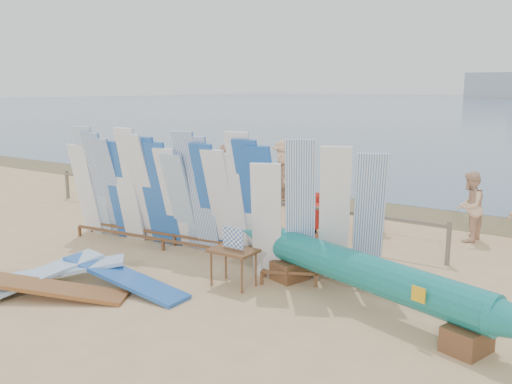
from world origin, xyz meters
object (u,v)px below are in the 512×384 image
Objects in this scene: beachgoer_2 at (225,176)px; beach_chair_right at (305,218)px; beachgoer_3 at (283,170)px; beachgoer_11 at (201,162)px; vendor_table at (233,266)px; flat_board_c at (49,298)px; flat_board_d at (124,288)px; beach_chair_left at (215,204)px; main_surfboard_rack at (168,195)px; beachgoer_1 at (153,169)px; stroller at (322,220)px; flat_board_b at (50,282)px; beachgoer_5 at (284,175)px; beachgoer_8 at (470,207)px; beachgoer_7 at (377,200)px; beachgoer_0 at (126,167)px; beachgoer_extra_1 at (117,165)px; outrigger_canoe at (365,274)px; flat_board_a at (30,290)px; side_surfboard_rack at (318,219)px.

beach_chair_right is at bearing 135.11° from beachgoer_2.
beachgoer_11 is (-3.85, 0.61, -0.10)m from beachgoer_3.
vendor_table is 3.21m from flat_board_c.
beach_chair_left is (-2.27, 5.52, 0.26)m from flat_board_d.
main_surfboard_rack is 3.18× the size of beachgoer_1.
beachgoer_3 reaches higher than stroller.
beachgoer_11 is at bearing 128.48° from stroller.
beachgoer_5 is at bearing 135.27° from flat_board_b.
main_surfboard_rack reaches higher than beachgoer_2.
beachgoer_2 reaches higher than vendor_table.
flat_board_d is 7.95m from beachgoer_8.
beachgoer_7 is at bearing 148.67° from beachgoer_2.
beachgoer_1 reaches higher than beach_chair_right.
beachgoer_2 is at bearing 96.73° from beach_chair_left.
vendor_table is 5.11m from beachgoer_7.
beachgoer_0 is (-4.23, 0.61, 0.65)m from beach_chair_left.
flat_board_b is 6.18m from beach_chair_left.
beachgoer_3 is 3.90m from beachgoer_11.
beachgoer_8 is at bearing 63.22° from vendor_table.
beachgoer_2 is 1.21× the size of beachgoer_extra_1.
beachgoer_11 reaches higher than flat_board_d.
beachgoer_extra_1 is 0.91× the size of beachgoer_11.
beachgoer_5 is at bearing -98.98° from beachgoer_8.
beachgoer_8 is (2.82, 5.41, 0.46)m from vendor_table.
main_surfboard_rack is 2.87× the size of beachgoer_3.
stroller is (3.65, -0.49, 0.14)m from beach_chair_left.
beach_chair_left is 0.88× the size of stroller.
flat_board_c is at bearing -90.85° from main_surfboard_rack.
beachgoer_8 is (5.74, 7.16, 0.82)m from flat_board_b.
beachgoer_extra_1 is at bearing -87.20° from beachgoer_8.
flat_board_d is 8.18m from beachgoer_5.
beach_chair_right is (1.67, 3.22, -0.96)m from main_surfboard_rack.
flat_board_d is 10.56m from beachgoer_extra_1.
beachgoer_3 is 1.11× the size of beachgoer_11.
flat_board_b is 10.02m from beachgoer_extra_1.
outrigger_canoe is at bearing 102.03° from beachgoer_1.
beachgoer_3 is (0.60, 2.73, 0.69)m from beach_chair_left.
beachgoer_2 is (-0.24, 0.80, 0.68)m from beach_chair_left.
vendor_table is 0.41× the size of flat_board_c.
flat_board_a is 1.74× the size of beachgoer_extra_1.
beach_chair_right is at bearing -24.91° from beachgoer_5.
side_surfboard_rack is at bearing 102.21° from beachgoer_1.
beachgoer_11 is (-9.91, 2.29, 0.03)m from beachgoer_8.
flat_board_c is 11.07m from beachgoer_11.
beachgoer_1 is (-4.97, 7.60, 0.85)m from flat_board_c.
beach_chair_right is (1.38, 6.54, 0.25)m from flat_board_c.
beachgoer_2 is 1.12× the size of beachgoer_5.
beachgoer_3 is at bearing 151.41° from beachgoer_5.
beachgoer_extra_1 is (-10.18, 0.77, -0.03)m from beachgoer_7.
outrigger_canoe reaches higher than flat_board_b.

